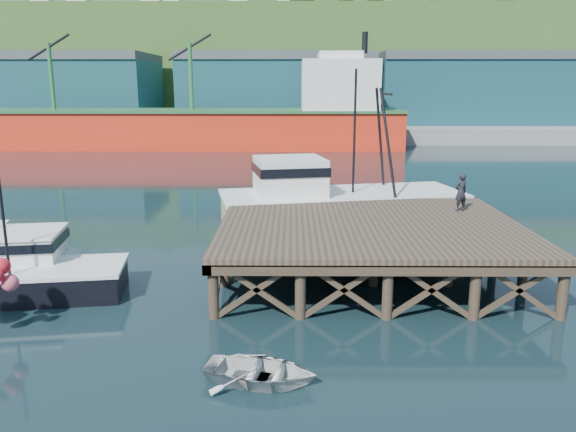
{
  "coord_description": "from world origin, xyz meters",
  "views": [
    {
      "loc": [
        2.39,
        -21.99,
        7.5
      ],
      "look_at": [
        2.19,
        2.0,
        1.91
      ],
      "focal_mm": 35.0,
      "sensor_mm": 36.0,
      "label": 1
    }
  ],
  "objects_px": {
    "boat_black": "(20,272)",
    "dockworker": "(461,192)",
    "trawler": "(337,200)",
    "dinghy": "(260,371)"
  },
  "relations": [
    {
      "from": "boat_black",
      "to": "dockworker",
      "type": "distance_m",
      "value": 18.08
    },
    {
      "from": "trawler",
      "to": "dinghy",
      "type": "bearing_deg",
      "value": -113.19
    },
    {
      "from": "boat_black",
      "to": "trawler",
      "type": "distance_m",
      "value": 15.26
    },
    {
      "from": "dockworker",
      "to": "trawler",
      "type": "bearing_deg",
      "value": -64.31
    },
    {
      "from": "dockworker",
      "to": "boat_black",
      "type": "bearing_deg",
      "value": -8.56
    },
    {
      "from": "boat_black",
      "to": "dinghy",
      "type": "xyz_separation_m",
      "value": [
        9.15,
        -6.27,
        -0.54
      ]
    },
    {
      "from": "trawler",
      "to": "dockworker",
      "type": "bearing_deg",
      "value": -52.32
    },
    {
      "from": "boat_black",
      "to": "dockworker",
      "type": "height_order",
      "value": "boat_black"
    },
    {
      "from": "trawler",
      "to": "dockworker",
      "type": "relative_size",
      "value": 7.78
    },
    {
      "from": "boat_black",
      "to": "dockworker",
      "type": "bearing_deg",
      "value": 6.57
    }
  ]
}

